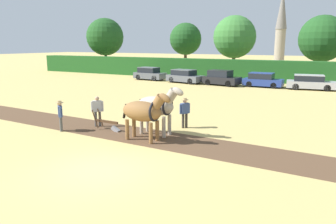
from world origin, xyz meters
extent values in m
plane|color=tan|center=(0.00, 0.00, 0.00)|extent=(240.00, 240.00, 0.00)
cube|color=brown|center=(-5.86, 4.67, 0.00)|extent=(35.08, 4.09, 0.01)
cube|color=#1E511E|center=(0.00, 30.65, 1.25)|extent=(71.01, 1.74, 2.50)
cylinder|color=#423323|center=(-27.27, 34.70, 1.90)|extent=(0.44, 0.44, 3.80)
sphere|color=#1E4C1E|center=(-27.27, 34.70, 5.44)|extent=(5.97, 5.97, 5.97)
cylinder|color=brown|center=(-13.64, 36.37, 1.89)|extent=(0.44, 0.44, 3.77)
sphere|color=#1E4C1E|center=(-13.64, 36.37, 5.06)|extent=(4.68, 4.68, 4.68)
cylinder|color=brown|center=(-5.81, 34.91, 1.86)|extent=(0.44, 0.44, 3.72)
sphere|color=#387533|center=(-5.81, 34.91, 5.26)|extent=(5.61, 5.61, 5.61)
cylinder|color=#4C3823|center=(4.76, 36.06, 1.72)|extent=(0.44, 0.44, 3.44)
sphere|color=#1E4C1E|center=(4.76, 36.06, 4.99)|extent=(5.61, 5.61, 5.61)
cylinder|color=gray|center=(-6.77, 75.49, 3.87)|extent=(2.41, 2.41, 7.74)
cone|color=slate|center=(-6.77, 75.49, 12.47)|extent=(2.65, 2.65, 9.46)
ellipsoid|color=brown|center=(-0.64, 3.89, 1.37)|extent=(2.07, 1.06, 0.93)
cylinder|color=brown|center=(0.03, 4.13, 0.48)|extent=(0.18, 0.18, 0.96)
cylinder|color=brown|center=(0.01, 3.59, 0.48)|extent=(0.18, 0.18, 0.96)
cylinder|color=brown|center=(-1.29, 4.18, 0.48)|extent=(0.18, 0.18, 0.96)
cylinder|color=brown|center=(-1.31, 3.65, 0.48)|extent=(0.18, 0.18, 0.96)
cylinder|color=brown|center=(0.22, 3.85, 1.84)|extent=(0.78, 0.47, 0.83)
ellipsoid|color=brown|center=(0.59, 3.84, 2.10)|extent=(0.69, 0.29, 0.54)
cube|color=black|center=(0.39, 3.85, 2.03)|extent=(0.38, 0.10, 0.50)
cylinder|color=black|center=(-1.60, 3.93, 1.28)|extent=(0.30, 0.13, 0.71)
torus|color=black|center=(0.07, 3.86, 1.45)|extent=(0.15, 0.94, 0.94)
ellipsoid|color=#B2A38E|center=(-0.59, 5.03, 1.44)|extent=(2.02, 1.06, 0.93)
cylinder|color=#B2A38E|center=(0.06, 5.27, 0.51)|extent=(0.18, 0.18, 1.02)
cylinder|color=#B2A38E|center=(0.04, 4.73, 0.51)|extent=(0.18, 0.18, 1.02)
cylinder|color=#B2A38E|center=(-1.23, 5.33, 0.51)|extent=(0.18, 0.18, 1.02)
cylinder|color=#B2A38E|center=(-1.25, 4.79, 0.51)|extent=(0.18, 0.18, 1.02)
cylinder|color=#B2A38E|center=(0.25, 5.00, 1.94)|extent=(0.84, 0.48, 0.91)
ellipsoid|color=#B2A38E|center=(0.67, 4.98, 2.24)|extent=(0.69, 0.29, 0.54)
cube|color=black|center=(0.44, 4.99, 2.14)|extent=(0.42, 0.10, 0.56)
cylinder|color=black|center=(-1.53, 5.07, 1.34)|extent=(0.30, 0.13, 0.71)
torus|color=black|center=(0.10, 5.00, 1.51)|extent=(0.15, 0.95, 0.95)
cube|color=#4C331E|center=(-3.22, 4.57, 0.45)|extent=(1.40, 0.16, 0.12)
cube|color=#939399|center=(-2.67, 4.54, 0.10)|extent=(0.49, 0.22, 0.39)
cylinder|color=#4C331E|center=(-3.84, 4.79, 0.55)|extent=(0.40, 0.08, 0.96)
cylinder|color=#4C331E|center=(-3.86, 4.39, 0.55)|extent=(0.40, 0.08, 0.96)
cylinder|color=#4C4C4C|center=(-4.06, 5.01, 0.42)|extent=(0.14, 0.14, 0.83)
cylinder|color=#4C4C4C|center=(-4.24, 4.88, 0.42)|extent=(0.14, 0.14, 0.83)
cube|color=#B7B7BC|center=(-4.15, 4.95, 1.12)|extent=(0.51, 0.45, 0.59)
sphere|color=tan|center=(-4.15, 4.95, 1.54)|extent=(0.22, 0.22, 0.22)
cylinder|color=#B7B7BC|center=(-3.92, 5.12, 1.10)|extent=(0.09, 0.09, 0.55)
cylinder|color=#B7B7BC|center=(-4.38, 4.78, 1.10)|extent=(0.09, 0.09, 0.55)
cylinder|color=#38332D|center=(0.18, 6.98, 0.39)|extent=(0.14, 0.14, 0.78)
cylinder|color=#38332D|center=(0.07, 6.80, 0.39)|extent=(0.14, 0.14, 0.78)
cube|color=#3D5184|center=(0.13, 6.89, 1.06)|extent=(0.41, 0.49, 0.56)
sphere|color=tan|center=(0.13, 6.89, 1.45)|extent=(0.21, 0.21, 0.21)
cylinder|color=#3D5184|center=(0.28, 7.12, 1.04)|extent=(0.09, 0.09, 0.52)
cylinder|color=#3D5184|center=(-0.02, 6.66, 1.04)|extent=(0.09, 0.09, 0.52)
cylinder|color=tan|center=(0.13, 6.89, 1.52)|extent=(0.40, 0.40, 0.02)
cylinder|color=tan|center=(0.13, 6.89, 1.57)|extent=(0.20, 0.20, 0.10)
cylinder|color=#4C4C4C|center=(-5.27, 3.37, 0.38)|extent=(0.14, 0.14, 0.77)
cylinder|color=#4C4C4C|center=(-5.12, 3.24, 0.38)|extent=(0.14, 0.14, 0.77)
cube|color=#3D5184|center=(-5.19, 3.31, 1.04)|extent=(0.47, 0.45, 0.55)
sphere|color=tan|center=(-5.19, 3.31, 1.42)|extent=(0.21, 0.21, 0.21)
cylinder|color=#3D5184|center=(-5.40, 3.48, 1.02)|extent=(0.09, 0.09, 0.51)
cylinder|color=#3D5184|center=(-4.99, 3.13, 1.02)|extent=(0.09, 0.09, 0.51)
cylinder|color=tan|center=(-5.19, 3.31, 1.49)|extent=(0.40, 0.40, 0.02)
cylinder|color=tan|center=(-5.19, 3.31, 1.54)|extent=(0.20, 0.20, 0.10)
cube|color=#565B66|center=(-13.60, 26.02, 0.55)|extent=(4.02, 2.03, 0.72)
cube|color=black|center=(-13.79, 26.04, 1.20)|extent=(2.45, 1.74, 0.59)
cube|color=#565B66|center=(-13.79, 26.04, 1.53)|extent=(2.45, 1.74, 0.06)
cylinder|color=black|center=(-12.33, 26.68, 0.34)|extent=(0.69, 0.27, 0.68)
cylinder|color=black|center=(-12.45, 25.17, 0.34)|extent=(0.69, 0.27, 0.68)
cylinder|color=black|center=(-14.74, 26.87, 0.34)|extent=(0.69, 0.27, 0.68)
cylinder|color=black|center=(-14.86, 25.36, 0.34)|extent=(0.69, 0.27, 0.68)
cube|color=#565B66|center=(-8.48, 25.30, 0.53)|extent=(4.47, 2.61, 0.69)
cube|color=black|center=(-8.68, 25.34, 1.16)|extent=(2.79, 2.11, 0.57)
cube|color=#565B66|center=(-8.68, 25.34, 1.48)|extent=(2.79, 2.11, 0.06)
cylinder|color=black|center=(-7.05, 25.86, 0.34)|extent=(0.70, 0.34, 0.67)
cylinder|color=black|center=(-7.35, 24.26, 0.34)|extent=(0.70, 0.34, 0.67)
cylinder|color=black|center=(-9.60, 26.35, 0.34)|extent=(0.70, 0.34, 0.67)
cylinder|color=black|center=(-9.91, 24.75, 0.34)|extent=(0.70, 0.34, 0.67)
cube|color=black|center=(-4.10, 25.18, 0.55)|extent=(4.08, 2.34, 0.74)
cube|color=black|center=(-4.29, 25.21, 1.24)|extent=(2.53, 1.94, 0.63)
cube|color=black|center=(-4.29, 25.21, 1.58)|extent=(2.53, 1.94, 0.06)
cylinder|color=black|center=(-2.80, 25.79, 0.32)|extent=(0.67, 0.31, 0.64)
cylinder|color=black|center=(-3.03, 24.23, 0.32)|extent=(0.67, 0.31, 0.64)
cylinder|color=black|center=(-5.17, 26.13, 0.32)|extent=(0.67, 0.31, 0.64)
cylinder|color=black|center=(-5.40, 24.57, 0.32)|extent=(0.67, 0.31, 0.64)
cube|color=navy|center=(0.15, 25.82, 0.50)|extent=(3.95, 1.79, 0.67)
cube|color=black|center=(-0.05, 25.82, 1.12)|extent=(2.38, 1.60, 0.56)
cube|color=navy|center=(-0.05, 25.82, 1.43)|extent=(2.38, 1.60, 0.06)
cylinder|color=black|center=(1.38, 26.56, 0.30)|extent=(0.60, 0.23, 0.60)
cylinder|color=black|center=(1.36, 25.04, 0.30)|extent=(0.60, 0.23, 0.60)
cylinder|color=black|center=(-1.06, 26.59, 0.30)|extent=(0.60, 0.23, 0.60)
cylinder|color=black|center=(-1.08, 25.07, 0.30)|extent=(0.60, 0.23, 0.60)
cube|color=#A8A8B2|center=(4.70, 25.98, 0.50)|extent=(4.67, 2.35, 0.66)
cube|color=black|center=(4.48, 25.95, 1.11)|extent=(2.87, 1.95, 0.55)
cube|color=#A8A8B2|center=(4.48, 25.95, 1.41)|extent=(2.87, 1.95, 0.06)
cylinder|color=black|center=(5.97, 26.94, 0.31)|extent=(0.65, 0.30, 0.63)
cylinder|color=black|center=(6.18, 25.38, 0.31)|extent=(0.65, 0.30, 0.63)
cylinder|color=black|center=(3.22, 26.58, 0.31)|extent=(0.65, 0.30, 0.63)
cylinder|color=black|center=(3.43, 25.02, 0.31)|extent=(0.65, 0.30, 0.63)
camera|label=1|loc=(7.32, -8.48, 4.42)|focal=35.00mm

